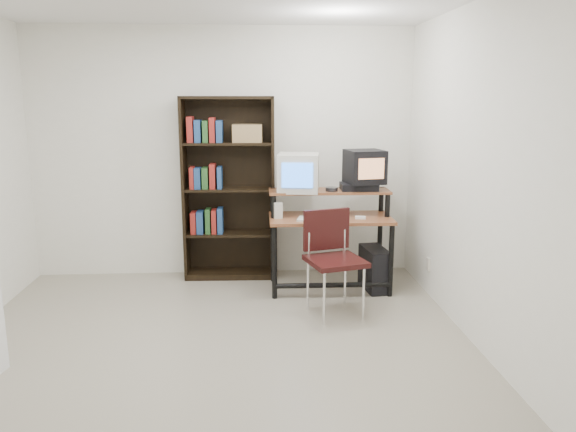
{
  "coord_description": "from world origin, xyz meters",
  "views": [
    {
      "loc": [
        0.29,
        -3.96,
        1.88
      ],
      "look_at": [
        0.62,
        1.1,
        0.81
      ],
      "focal_mm": 35.0,
      "sensor_mm": 36.0,
      "label": 1
    }
  ],
  "objects": [
    {
      "name": "keyboard",
      "position": [
        0.96,
        1.21,
        0.74
      ],
      "size": [
        0.51,
        0.32,
        0.03
      ],
      "primitive_type": "cube",
      "rotation": [
        0.0,
        0.0,
        -0.25
      ],
      "color": "beige",
      "rests_on": "computer_desk"
    },
    {
      "name": "crt_tv",
      "position": [
        1.4,
        1.47,
        1.21
      ],
      "size": [
        0.4,
        0.4,
        0.33
      ],
      "rotation": [
        0.0,
        0.0,
        0.18
      ],
      "color": "black",
      "rests_on": "vcr"
    },
    {
      "name": "bookshelf",
      "position": [
        0.05,
        1.86,
        0.97
      ],
      "size": [
        0.96,
        0.35,
        1.89
      ],
      "rotation": [
        0.0,
        0.0,
        -0.03
      ],
      "color": "black",
      "rests_on": "floor"
    },
    {
      "name": "computer_desk",
      "position": [
        1.06,
        1.39,
        0.69
      ],
      "size": [
        1.2,
        0.61,
        0.98
      ],
      "rotation": [
        0.0,
        0.0,
        -0.01
      ],
      "color": "brown",
      "rests_on": "floor"
    },
    {
      "name": "desk_speaker",
      "position": [
        0.54,
        1.35,
        0.8
      ],
      "size": [
        0.1,
        0.09,
        0.17
      ],
      "primitive_type": "cube",
      "rotation": [
        0.0,
        0.0,
        0.23
      ],
      "color": "beige",
      "rests_on": "computer_desk"
    },
    {
      "name": "cd_spindle",
      "position": [
        1.07,
        1.41,
        0.99
      ],
      "size": [
        0.13,
        0.13,
        0.05
      ],
      "primitive_type": "cylinder",
      "rotation": [
        0.0,
        0.0,
        0.07
      ],
      "color": "#26262B",
      "rests_on": "computer_desk"
    },
    {
      "name": "front_wall",
      "position": [
        0.0,
        -2.0,
        1.3
      ],
      "size": [
        4.0,
        0.01,
        2.6
      ],
      "primitive_type": "cube",
      "color": "white",
      "rests_on": "floor"
    },
    {
      "name": "back_wall",
      "position": [
        0.0,
        2.0,
        1.3
      ],
      "size": [
        4.0,
        0.01,
        2.6
      ],
      "primitive_type": "cube",
      "color": "white",
      "rests_on": "floor"
    },
    {
      "name": "right_wall",
      "position": [
        2.0,
        0.0,
        1.3
      ],
      "size": [
        0.01,
        4.0,
        2.6
      ],
      "primitive_type": "cube",
      "color": "white",
      "rests_on": "floor"
    },
    {
      "name": "mousepad",
      "position": [
        1.35,
        1.27,
        0.72
      ],
      "size": [
        0.22,
        0.19,
        0.01
      ],
      "primitive_type": "cube",
      "rotation": [
        0.0,
        0.0,
        0.03
      ],
      "color": "black",
      "rests_on": "computer_desk"
    },
    {
      "name": "wall_outlet",
      "position": [
        1.99,
        1.15,
        0.3
      ],
      "size": [
        0.02,
        0.08,
        0.12
      ],
      "primitive_type": "cube",
      "color": "beige",
      "rests_on": "right_wall"
    },
    {
      "name": "school_chair",
      "position": [
        0.99,
        0.76,
        0.56
      ],
      "size": [
        0.56,
        0.56,
        0.91
      ],
      "rotation": [
        0.0,
        0.0,
        0.28
      ],
      "color": "black",
      "rests_on": "floor"
    },
    {
      "name": "mouse",
      "position": [
        1.34,
        1.27,
        0.74
      ],
      "size": [
        0.11,
        0.08,
        0.03
      ],
      "primitive_type": "cube",
      "rotation": [
        0.0,
        0.0,
        -0.17
      ],
      "color": "white",
      "rests_on": "mousepad"
    },
    {
      "name": "crt_monitor",
      "position": [
        0.75,
        1.5,
        1.16
      ],
      "size": [
        0.44,
        0.45,
        0.37
      ],
      "rotation": [
        0.0,
        0.0,
        -0.15
      ],
      "color": "beige",
      "rests_on": "computer_desk"
    },
    {
      "name": "vcr",
      "position": [
        1.35,
        1.47,
        1.01
      ],
      "size": [
        0.37,
        0.27,
        0.08
      ],
      "primitive_type": "cube",
      "rotation": [
        0.0,
        0.0,
        -0.03
      ],
      "color": "black",
      "rests_on": "computer_desk"
    },
    {
      "name": "floor",
      "position": [
        0.0,
        0.0,
        -0.01
      ],
      "size": [
        4.0,
        4.0,
        0.01
      ],
      "primitive_type": "cube",
      "color": "#A39B87",
      "rests_on": "ground"
    },
    {
      "name": "pc_tower",
      "position": [
        1.5,
        1.32,
        0.21
      ],
      "size": [
        0.25,
        0.47,
        0.42
      ],
      "primitive_type": "cube",
      "rotation": [
        0.0,
        0.0,
        0.12
      ],
      "color": "black",
      "rests_on": "floor"
    }
  ]
}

